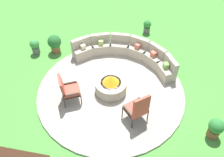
{
  "coord_description": "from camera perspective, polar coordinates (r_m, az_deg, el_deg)",
  "views": [
    {
      "loc": [
        1.12,
        -5.59,
        6.51
      ],
      "look_at": [
        0.0,
        0.2,
        0.45
      ],
      "focal_mm": 40.75,
      "sensor_mm": 36.0,
      "label": 1
    }
  ],
  "objects": [
    {
      "name": "ground_plane",
      "position": [
        8.66,
        -0.25,
        -3.01
      ],
      "size": [
        24.0,
        24.0,
        0.0
      ],
      "primitive_type": "plane",
      "color": "#478C38"
    },
    {
      "name": "patio_circle",
      "position": [
        8.63,
        -0.25,
        -2.88
      ],
      "size": [
        4.96,
        4.96,
        0.06
      ],
      "primitive_type": "cylinder",
      "color": "#9E9384",
      "rests_on": "ground_plane"
    },
    {
      "name": "fire_pit",
      "position": [
        8.41,
        -0.26,
        -1.54
      ],
      "size": [
        1.05,
        1.05,
        0.7
      ],
      "color": "#9E937F",
      "rests_on": "patio_circle"
    },
    {
      "name": "curved_stone_bench",
      "position": [
        9.59,
        3.25,
        5.79
      ],
      "size": [
        3.95,
        1.66,
        0.77
      ],
      "color": "#9E937F",
      "rests_on": "patio_circle"
    },
    {
      "name": "lounge_chair_front_left",
      "position": [
        8.04,
        -9.93,
        -2.34
      ],
      "size": [
        0.77,
        0.77,
        1.06
      ],
      "rotation": [
        0.0,
        0.0,
        5.18
      ],
      "color": "#2D2319",
      "rests_on": "patio_circle"
    },
    {
      "name": "lounge_chair_front_right",
      "position": [
        7.46,
        5.8,
        -6.61
      ],
      "size": [
        0.83,
        0.86,
        1.14
      ],
      "rotation": [
        0.0,
        0.0,
        7.04
      ],
      "color": "#2D2319",
      "rests_on": "patio_circle"
    },
    {
      "name": "potted_plant_0",
      "position": [
        7.89,
        22.26,
        -10.19
      ],
      "size": [
        0.45,
        0.45,
        0.7
      ],
      "color": "brown",
      "rests_on": "ground_plane"
    },
    {
      "name": "potted_plant_1",
      "position": [
        10.18,
        -12.75,
        7.75
      ],
      "size": [
        0.52,
        0.52,
        0.75
      ],
      "color": "brown",
      "rests_on": "ground_plane"
    },
    {
      "name": "potted_plant_2",
      "position": [
        10.36,
        -16.91,
        6.98
      ],
      "size": [
        0.36,
        0.36,
        0.62
      ],
      "color": "#605B56",
      "rests_on": "ground_plane"
    },
    {
      "name": "potted_plant_3",
      "position": [
        11.15,
        7.88,
        11.56
      ],
      "size": [
        0.33,
        0.33,
        0.58
      ],
      "color": "#605B56",
      "rests_on": "ground_plane"
    }
  ]
}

